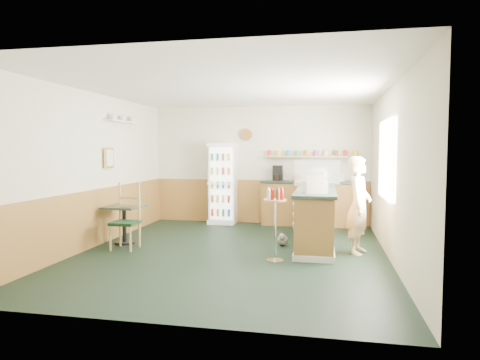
% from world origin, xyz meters
% --- Properties ---
extents(ground, '(6.00, 6.00, 0.00)m').
position_xyz_m(ground, '(0.00, 0.00, 0.00)').
color(ground, black).
rests_on(ground, ground).
extents(room_envelope, '(5.04, 6.02, 2.72)m').
position_xyz_m(room_envelope, '(-0.23, 0.73, 1.52)').
color(room_envelope, beige).
rests_on(room_envelope, ground).
extents(service_counter, '(0.68, 3.01, 1.01)m').
position_xyz_m(service_counter, '(1.35, 1.07, 0.46)').
color(service_counter, '#AA7037').
rests_on(service_counter, ground).
extents(back_counter, '(2.24, 0.42, 1.69)m').
position_xyz_m(back_counter, '(1.19, 2.80, 0.55)').
color(back_counter, '#AA7037').
rests_on(back_counter, ground).
extents(drinks_fridge, '(0.61, 0.53, 1.85)m').
position_xyz_m(drinks_fridge, '(-0.81, 2.74, 0.93)').
color(drinks_fridge, white).
rests_on(drinks_fridge, ground).
extents(display_case, '(0.86, 0.45, 0.49)m').
position_xyz_m(display_case, '(1.35, 1.59, 1.25)').
color(display_case, silver).
rests_on(display_case, service_counter).
extents(cash_register, '(0.41, 0.42, 0.19)m').
position_xyz_m(cash_register, '(1.35, 0.08, 1.11)').
color(cash_register, beige).
rests_on(cash_register, service_counter).
extents(shopkeeper, '(0.50, 0.61, 1.59)m').
position_xyz_m(shopkeeper, '(2.05, 0.32, 0.80)').
color(shopkeeper, tan).
rests_on(shopkeeper, ground).
extents(condiment_stand, '(0.35, 0.35, 1.11)m').
position_xyz_m(condiment_stand, '(0.77, -0.42, 0.74)').
color(condiment_stand, silver).
rests_on(condiment_stand, ground).
extents(newspaper_rack, '(0.09, 0.44, 0.70)m').
position_xyz_m(newspaper_rack, '(0.99, 0.92, 0.58)').
color(newspaper_rack, black).
rests_on(newspaper_rack, ground).
extents(cafe_table, '(0.65, 0.65, 0.69)m').
position_xyz_m(cafe_table, '(-2.05, 0.28, 0.49)').
color(cafe_table, black).
rests_on(cafe_table, ground).
extents(cafe_chair, '(0.42, 0.42, 1.13)m').
position_xyz_m(cafe_chair, '(-1.84, -0.04, 0.59)').
color(cafe_chair, black).
rests_on(cafe_chair, ground).
extents(dog_doorstop, '(0.19, 0.25, 0.23)m').
position_xyz_m(dog_doorstop, '(0.78, 0.66, 0.11)').
color(dog_doorstop, gray).
rests_on(dog_doorstop, ground).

